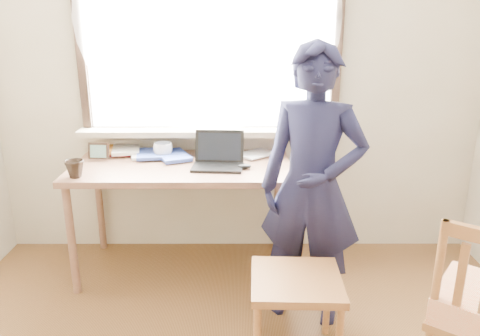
{
  "coord_description": "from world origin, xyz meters",
  "views": [
    {
      "loc": [
        0.0,
        -1.33,
        1.7
      ],
      "look_at": [
        0.01,
        0.95,
        0.96
      ],
      "focal_mm": 35.0,
      "sensor_mm": 36.0,
      "label": 1
    }
  ],
  "objects_px": {
    "work_chair": "(296,290)",
    "person": "(312,188)",
    "mug_dark": "(75,169)",
    "mug_white": "(163,150)",
    "desk": "(182,176)",
    "laptop": "(218,158)"
  },
  "relations": [
    {
      "from": "mug_white",
      "to": "work_chair",
      "type": "distance_m",
      "value": 1.41
    },
    {
      "from": "desk",
      "to": "laptop",
      "type": "distance_m",
      "value": 0.28
    },
    {
      "from": "person",
      "to": "desk",
      "type": "bearing_deg",
      "value": 165.03
    },
    {
      "from": "laptop",
      "to": "mug_dark",
      "type": "relative_size",
      "value": 2.96
    },
    {
      "from": "desk",
      "to": "laptop",
      "type": "xyz_separation_m",
      "value": [
        0.25,
        -0.03,
        0.13
      ]
    },
    {
      "from": "mug_white",
      "to": "work_chair",
      "type": "height_order",
      "value": "mug_white"
    },
    {
      "from": "mug_dark",
      "to": "work_chair",
      "type": "distance_m",
      "value": 1.5
    },
    {
      "from": "desk",
      "to": "work_chair",
      "type": "distance_m",
      "value": 1.17
    },
    {
      "from": "desk",
      "to": "person",
      "type": "distance_m",
      "value": 0.95
    },
    {
      "from": "desk",
      "to": "mug_dark",
      "type": "xyz_separation_m",
      "value": [
        -0.62,
        -0.26,
        0.13
      ]
    },
    {
      "from": "mug_dark",
      "to": "work_chair",
      "type": "relative_size",
      "value": 0.25
    },
    {
      "from": "person",
      "to": "laptop",
      "type": "bearing_deg",
      "value": 156.47
    },
    {
      "from": "laptop",
      "to": "mug_dark",
      "type": "distance_m",
      "value": 0.89
    },
    {
      "from": "laptop",
      "to": "person",
      "type": "xyz_separation_m",
      "value": [
        0.54,
        -0.49,
        -0.03
      ]
    },
    {
      "from": "desk",
      "to": "person",
      "type": "xyz_separation_m",
      "value": [
        0.79,
        -0.52,
        0.11
      ]
    },
    {
      "from": "desk",
      "to": "person",
      "type": "height_order",
      "value": "person"
    },
    {
      "from": "work_chair",
      "to": "person",
      "type": "distance_m",
      "value": 0.57
    },
    {
      "from": "mug_dark",
      "to": "person",
      "type": "relative_size",
      "value": 0.07
    },
    {
      "from": "work_chair",
      "to": "person",
      "type": "xyz_separation_m",
      "value": [
        0.12,
        0.38,
        0.41
      ]
    },
    {
      "from": "work_chair",
      "to": "person",
      "type": "height_order",
      "value": "person"
    },
    {
      "from": "mug_dark",
      "to": "work_chair",
      "type": "bearing_deg",
      "value": -26.53
    },
    {
      "from": "mug_dark",
      "to": "person",
      "type": "height_order",
      "value": "person"
    }
  ]
}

